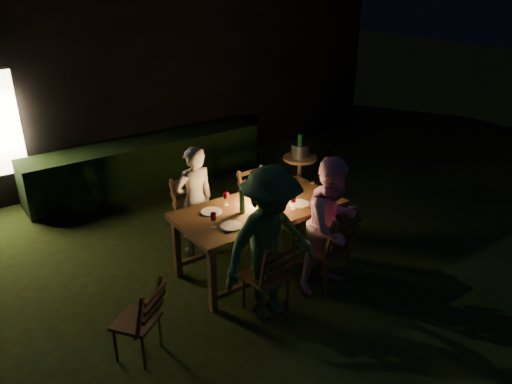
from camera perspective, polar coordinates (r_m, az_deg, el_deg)
garden_envelope at (r=10.99m, az=-15.63°, el=13.25°), size 40.00×40.00×3.20m
dining_table at (r=6.12m, az=0.38°, el=-2.44°), size 2.05×1.02×0.85m
chair_near_left at (r=5.61m, az=1.26°, el=-10.87°), size 0.47×0.51×0.98m
chair_near_right at (r=6.09m, az=8.16°, el=-7.79°), size 0.51×0.55×1.05m
chair_far_left at (r=6.70m, az=-6.65°, el=-4.39°), size 0.49×0.53×1.08m
chair_far_right at (r=7.18m, az=0.35°, el=-2.45°), size 0.44×0.47×0.96m
chair_end at (r=7.06m, az=8.53°, el=-3.40°), size 0.46×0.43×0.91m
chair_spare at (r=5.19m, az=-13.21°, el=-15.36°), size 0.57×0.58×0.89m
person_house_side at (r=6.55m, az=-7.02°, el=-1.01°), size 0.54×0.36×1.49m
person_opp_right at (r=5.81m, az=8.76°, el=-3.78°), size 0.80×0.62×1.64m
person_opp_left at (r=5.26m, az=1.63°, el=-5.99°), size 1.13×0.65×1.75m
lantern at (r=6.08m, az=0.50°, el=-0.11°), size 0.16×0.16×0.35m
plate_far_left at (r=5.98m, az=-5.13°, el=-2.25°), size 0.25×0.25×0.01m
plate_near_left at (r=5.65m, az=-2.85°, el=-3.88°), size 0.25×0.25×0.01m
plate_far_right at (r=6.49m, az=2.48°, el=0.04°), size 0.25×0.25×0.01m
plate_near_right at (r=6.18m, az=4.97°, el=-1.33°), size 0.25×0.25×0.01m
wineglass_a at (r=6.11m, az=-3.43°, el=-0.76°), size 0.06×0.06×0.18m
wineglass_b at (r=5.61m, az=-4.89°, el=-3.23°), size 0.06×0.06×0.18m
wineglass_c at (r=6.02m, az=4.27°, el=-1.20°), size 0.06×0.06×0.18m
wineglass_d at (r=6.52m, az=3.89°, el=0.92°), size 0.06×0.06×0.18m
wineglass_e at (r=5.78m, az=1.32°, el=-2.27°), size 0.06×0.06×0.18m
bottle_table at (r=5.90m, az=-1.58°, el=-1.13°), size 0.07×0.07×0.28m
napkin_left at (r=5.77m, az=1.03°, el=-3.20°), size 0.18×0.14×0.01m
napkin_right at (r=6.19m, az=6.15°, el=-1.37°), size 0.18×0.14×0.01m
phone at (r=5.56m, az=-3.01°, el=-4.43°), size 0.14×0.07×0.01m
side_table at (r=8.11m, az=5.04°, el=3.43°), size 0.55×0.55×0.73m
ice_bucket at (r=8.04m, az=5.09°, el=4.74°), size 0.30×0.30×0.22m
bottle_bucket_a at (r=7.96m, az=5.01°, el=4.93°), size 0.07×0.07×0.32m
bottle_bucket_b at (r=8.08m, az=5.19°, el=5.22°), size 0.07×0.07×0.32m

